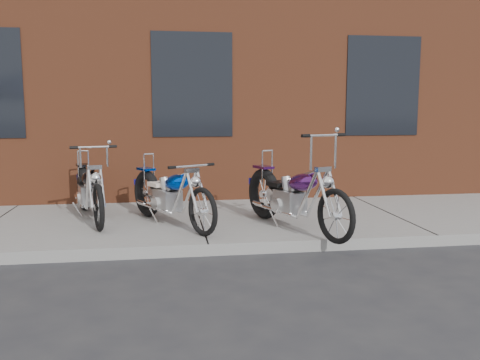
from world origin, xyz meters
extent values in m
plane|color=#29292E|center=(0.00, 0.00, 0.00)|extent=(120.00, 120.00, 0.00)
cube|color=gray|center=(0.00, 1.50, 0.07)|extent=(22.00, 3.00, 0.15)
cube|color=brown|center=(0.00, 8.00, 4.00)|extent=(22.00, 10.00, 8.00)
torus|color=black|center=(1.01, 1.20, 0.53)|extent=(0.40, 0.76, 0.76)
torus|color=black|center=(1.59, -0.34, 0.49)|extent=(0.31, 0.67, 0.68)
cube|color=#A9A9A9|center=(1.25, 0.57, 0.52)|extent=(0.42, 0.50, 0.32)
ellipsoid|color=#501A63|center=(1.35, 0.30, 0.82)|extent=(0.46, 0.64, 0.32)
cube|color=black|center=(1.15, 0.83, 0.73)|extent=(0.34, 0.36, 0.06)
cylinder|color=white|center=(1.54, -0.22, 0.77)|extent=(0.15, 0.30, 0.57)
cylinder|color=white|center=(1.50, -0.10, 1.46)|extent=(0.55, 0.23, 0.03)
cylinder|color=white|center=(1.04, 1.12, 0.93)|extent=(0.03, 0.03, 0.50)
cylinder|color=white|center=(1.28, 0.83, 0.38)|extent=(0.38, 0.90, 0.05)
torus|color=black|center=(-0.71, 1.65, 0.50)|extent=(0.46, 0.69, 0.71)
torus|color=black|center=(0.04, 0.30, 0.47)|extent=(0.37, 0.59, 0.64)
cube|color=#A9A9A9|center=(-0.41, 1.10, 0.49)|extent=(0.43, 0.48, 0.30)
ellipsoid|color=#003BCF|center=(-0.27, 0.86, 0.78)|extent=(0.49, 0.60, 0.30)
cube|color=beige|center=(-0.53, 1.33, 0.69)|extent=(0.34, 0.36, 0.06)
cylinder|color=white|center=(-0.02, 0.41, 0.73)|extent=(0.17, 0.27, 0.53)
cylinder|color=white|center=(-0.08, 0.51, 1.05)|extent=(0.49, 0.29, 0.03)
cylinder|color=white|center=(-0.67, 1.59, 0.88)|extent=(0.03, 0.03, 0.47)
cylinder|color=white|center=(-0.41, 1.35, 0.37)|extent=(0.47, 0.80, 0.05)
torus|color=black|center=(-1.77, 2.27, 0.51)|extent=(0.32, 0.73, 0.72)
torus|color=black|center=(-1.36, 0.77, 0.47)|extent=(0.24, 0.64, 0.65)
cube|color=#A9A9A9|center=(-1.60, 1.66, 0.50)|extent=(0.37, 0.46, 0.30)
ellipsoid|color=black|center=(-1.53, 1.39, 0.79)|extent=(0.39, 0.60, 0.30)
cube|color=black|center=(-1.67, 1.91, 0.70)|extent=(0.30, 0.33, 0.06)
cylinder|color=white|center=(-1.39, 0.89, 0.73)|extent=(0.11, 0.29, 0.54)
cylinder|color=white|center=(-1.42, 1.01, 1.27)|extent=(0.53, 0.17, 0.03)
cylinder|color=white|center=(-1.75, 2.20, 0.88)|extent=(0.03, 0.03, 0.48)
cylinder|color=white|center=(-1.54, 1.90, 0.37)|extent=(0.28, 0.87, 0.05)
camera|label=1|loc=(-0.51, -5.99, 1.77)|focal=38.00mm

